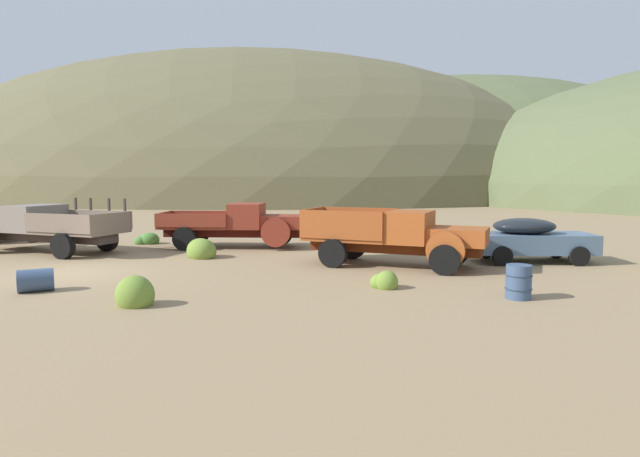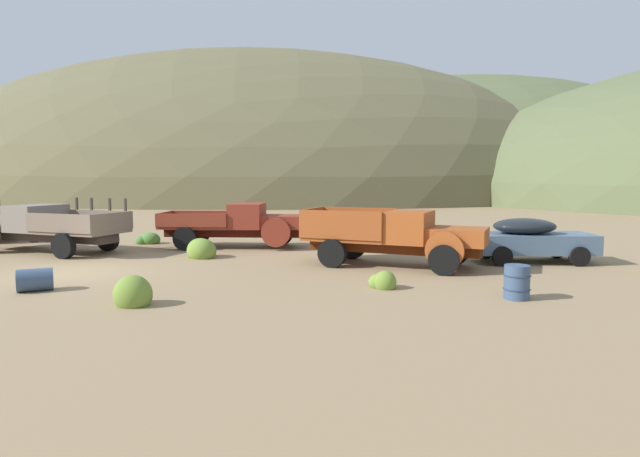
{
  "view_description": "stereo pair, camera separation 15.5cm",
  "coord_description": "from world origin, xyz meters",
  "px_view_note": "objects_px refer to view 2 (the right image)",
  "views": [
    {
      "loc": [
        11.95,
        -14.34,
        3.09
      ],
      "look_at": [
        6.61,
        5.97,
        1.02
      ],
      "focal_mm": 30.5,
      "sensor_mm": 36.0,
      "label": 1
    },
    {
      "loc": [
        12.1,
        -14.3,
        3.09
      ],
      "look_at": [
        6.61,
        5.97,
        1.02
      ],
      "focal_mm": 30.5,
      "sensor_mm": 36.0,
      "label": 2
    }
  ],
  "objects_px": {
    "oil_drum_foreground": "(35,280)",
    "oil_drum_spare": "(517,282)",
    "truck_oxide_orange": "(405,237)",
    "car_chalk_blue": "(535,239)",
    "truck_primer_gray": "(39,226)",
    "truck_rust_red": "(245,224)"
  },
  "relations": [
    {
      "from": "truck_rust_red",
      "to": "oil_drum_spare",
      "type": "bearing_deg",
      "value": -46.64
    },
    {
      "from": "oil_drum_foreground",
      "to": "oil_drum_spare",
      "type": "height_order",
      "value": "oil_drum_spare"
    },
    {
      "from": "truck_rust_red",
      "to": "car_chalk_blue",
      "type": "distance_m",
      "value": 11.54
    },
    {
      "from": "car_chalk_blue",
      "to": "truck_primer_gray",
      "type": "bearing_deg",
      "value": 172.74
    },
    {
      "from": "oil_drum_foreground",
      "to": "truck_primer_gray",
      "type": "bearing_deg",
      "value": 131.48
    },
    {
      "from": "truck_primer_gray",
      "to": "car_chalk_blue",
      "type": "distance_m",
      "value": 19.16
    },
    {
      "from": "car_chalk_blue",
      "to": "oil_drum_foreground",
      "type": "relative_size",
      "value": 4.48
    },
    {
      "from": "truck_oxide_orange",
      "to": "oil_drum_foreground",
      "type": "bearing_deg",
      "value": -137.28
    },
    {
      "from": "truck_rust_red",
      "to": "oil_drum_foreground",
      "type": "distance_m",
      "value": 9.85
    },
    {
      "from": "truck_primer_gray",
      "to": "truck_rust_red",
      "type": "height_order",
      "value": "truck_primer_gray"
    },
    {
      "from": "truck_rust_red",
      "to": "oil_drum_spare",
      "type": "height_order",
      "value": "truck_rust_red"
    },
    {
      "from": "truck_primer_gray",
      "to": "oil_drum_spare",
      "type": "bearing_deg",
      "value": 173.45
    },
    {
      "from": "car_chalk_blue",
      "to": "oil_drum_foreground",
      "type": "xyz_separation_m",
      "value": [
        -13.44,
        -8.7,
        -0.51
      ]
    },
    {
      "from": "truck_rust_red",
      "to": "oil_drum_foreground",
      "type": "xyz_separation_m",
      "value": [
        -1.94,
        -9.63,
        -0.7
      ]
    },
    {
      "from": "truck_primer_gray",
      "to": "oil_drum_spare",
      "type": "height_order",
      "value": "truck_primer_gray"
    },
    {
      "from": "truck_primer_gray",
      "to": "car_chalk_blue",
      "type": "bearing_deg",
      "value": -166.97
    },
    {
      "from": "oil_drum_foreground",
      "to": "oil_drum_spare",
      "type": "distance_m",
      "value": 12.56
    },
    {
      "from": "truck_oxide_orange",
      "to": "oil_drum_foreground",
      "type": "height_order",
      "value": "truck_oxide_orange"
    },
    {
      "from": "oil_drum_foreground",
      "to": "car_chalk_blue",
      "type": "bearing_deg",
      "value": 32.92
    },
    {
      "from": "oil_drum_spare",
      "to": "truck_oxide_orange",
      "type": "bearing_deg",
      "value": 128.72
    },
    {
      "from": "truck_oxide_orange",
      "to": "car_chalk_blue",
      "type": "bearing_deg",
      "value": 35.26
    },
    {
      "from": "truck_primer_gray",
      "to": "truck_rust_red",
      "type": "relative_size",
      "value": 1.05
    }
  ]
}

